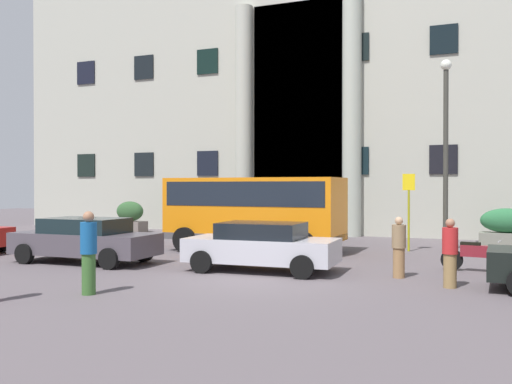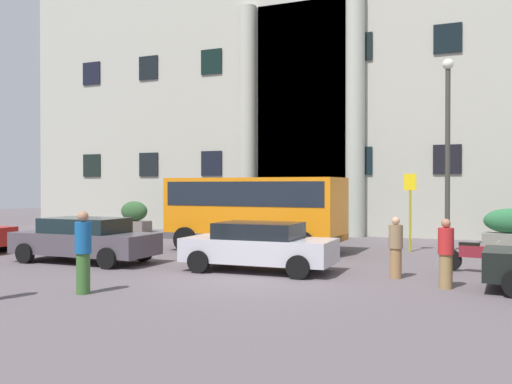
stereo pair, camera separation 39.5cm
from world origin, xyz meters
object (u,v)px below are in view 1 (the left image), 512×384
(hedge_planter_east, at_px, (130,217))
(pedestrian_man_red_shirt, at_px, (399,247))
(bus_stop_sign, at_px, (409,204))
(pedestrian_woman_with_bag, at_px, (89,252))
(lamppost_plaza_centre, at_px, (446,139))
(hedge_planter_west, at_px, (507,228))
(motorcycle_near_kerb, at_px, (476,256))
(parked_compact_extra, at_px, (262,246))
(parked_coupe_end, at_px, (85,240))
(hedge_planter_entrance_left, at_px, (311,225))
(orange_minibus, at_px, (255,207))
(pedestrian_woman_dark_dress, at_px, (450,253))
(hedge_planter_far_east, at_px, (219,220))

(hedge_planter_east, xyz_separation_m, pedestrian_man_red_shirt, (14.71, -9.24, 0.03))
(bus_stop_sign, distance_m, pedestrian_woman_with_bag, 12.31)
(pedestrian_woman_with_bag, xyz_separation_m, lamppost_plaza_centre, (6.77, 11.61, 3.18))
(hedge_planter_east, bearing_deg, hedge_planter_west, -0.13)
(pedestrian_man_red_shirt, height_order, pedestrian_woman_with_bag, pedestrian_woman_with_bag)
(motorcycle_near_kerb, bearing_deg, hedge_planter_west, 90.43)
(hedge_planter_west, relative_size, motorcycle_near_kerb, 1.05)
(parked_compact_extra, height_order, parked_coupe_end, parked_coupe_end)
(hedge_planter_entrance_left, distance_m, lamppost_plaza_centre, 7.25)
(hedge_planter_west, bearing_deg, pedestrian_man_red_shirt, -107.47)
(hedge_planter_east, xyz_separation_m, pedestrian_woman_with_bag, (8.69, -14.07, 0.16))
(orange_minibus, height_order, hedge_planter_entrance_left, orange_minibus)
(orange_minibus, bearing_deg, bus_stop_sign, 22.63)
(parked_coupe_end, bearing_deg, orange_minibus, 51.64)
(orange_minibus, relative_size, lamppost_plaza_centre, 0.91)
(parked_coupe_end, relative_size, pedestrian_woman_dark_dress, 2.82)
(pedestrian_woman_dark_dress, bearing_deg, lamppost_plaza_centre, 39.18)
(hedge_planter_west, xyz_separation_m, parked_coupe_end, (-12.32, -9.96, -0.01))
(hedge_planter_east, height_order, pedestrian_woman_dark_dress, pedestrian_woman_dark_dress)
(hedge_planter_far_east, relative_size, lamppost_plaza_centre, 0.22)
(hedge_planter_west, xyz_separation_m, pedestrian_man_red_shirt, (-2.90, -9.20, 0.07))
(hedge_planter_far_east, relative_size, pedestrian_woman_dark_dress, 0.96)
(bus_stop_sign, height_order, hedge_planter_west, bus_stop_sign)
(pedestrian_man_red_shirt, xyz_separation_m, lamppost_plaza_centre, (0.75, 6.78, 3.32))
(pedestrian_woman_with_bag, bearing_deg, lamppost_plaza_centre, 122.44)
(hedge_planter_east, height_order, hedge_planter_entrance_left, hedge_planter_east)
(hedge_planter_west, bearing_deg, parked_compact_extra, -124.94)
(parked_compact_extra, distance_m, pedestrian_woman_dark_dress, 5.08)
(pedestrian_woman_dark_dress, bearing_deg, orange_minibus, 89.42)
(parked_compact_extra, relative_size, pedestrian_woman_with_bag, 2.32)
(parked_compact_extra, bearing_deg, hedge_planter_west, 53.14)
(pedestrian_woman_with_bag, bearing_deg, motorcycle_near_kerb, 102.94)
(lamppost_plaza_centre, bearing_deg, pedestrian_man_red_shirt, -96.34)
(hedge_planter_far_east, relative_size, motorcycle_near_kerb, 0.80)
(pedestrian_man_red_shirt, distance_m, pedestrian_woman_dark_dress, 1.64)
(hedge_planter_west, relative_size, hedge_planter_entrance_left, 1.27)
(hedge_planter_entrance_left, relative_size, parked_compact_extra, 0.38)
(pedestrian_man_red_shirt, xyz_separation_m, pedestrian_woman_with_bag, (-6.01, -4.83, 0.14))
(orange_minibus, bearing_deg, parked_compact_extra, -64.98)
(parked_coupe_end, bearing_deg, pedestrian_woman_with_bag, -50.41)
(orange_minibus, distance_m, hedge_planter_far_east, 6.37)
(hedge_planter_far_east, bearing_deg, bus_stop_sign, -17.62)
(pedestrian_woman_dark_dress, distance_m, pedestrian_woman_with_bag, 8.26)
(orange_minibus, distance_m, hedge_planter_entrance_left, 5.38)
(hedge_planter_far_east, distance_m, pedestrian_woman_dark_dress, 14.77)
(hedge_planter_east, xyz_separation_m, hedge_planter_entrance_left, (9.60, 0.04, -0.12))
(hedge_planter_west, bearing_deg, pedestrian_woman_with_bag, -122.42)
(motorcycle_near_kerb, xyz_separation_m, pedestrian_man_red_shirt, (-1.84, -1.82, 0.34))
(motorcycle_near_kerb, bearing_deg, hedge_planter_far_east, 156.28)
(hedge_planter_far_east, bearing_deg, pedestrian_man_red_shirt, -43.38)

